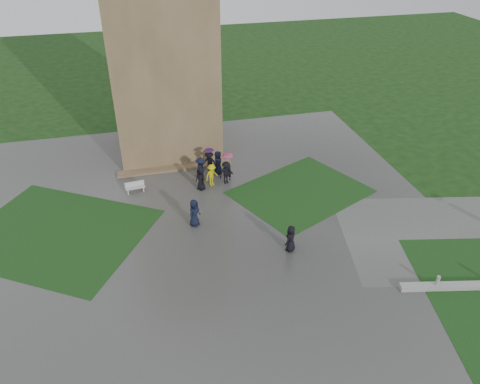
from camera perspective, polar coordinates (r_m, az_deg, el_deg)
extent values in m
plane|color=black|center=(28.85, -5.24, -7.29)|extent=(120.00, 120.00, 0.00)
cube|color=#3A3A37|center=(30.41, -5.86, -4.95)|extent=(34.00, 34.00, 0.02)
cube|color=#133412|center=(32.40, -21.48, -4.71)|extent=(14.10, 13.46, 0.01)
cube|color=#133412|center=(34.62, 7.37, 0.02)|extent=(11.12, 10.15, 0.01)
cube|color=brown|center=(38.44, -9.76, 17.70)|extent=(8.00, 8.00, 18.00)
cube|color=brown|center=(37.56, -7.89, 2.90)|extent=(9.00, 0.80, 0.22)
cylinder|color=gray|center=(28.19, 22.91, -10.14)|extent=(0.20, 0.20, 0.90)
cube|color=#B4B3AF|center=(34.93, -12.65, 0.54)|extent=(1.44, 0.58, 0.06)
cube|color=#B4B3AF|center=(34.99, -13.51, 0.07)|extent=(0.12, 0.38, 0.39)
cube|color=#B4B3AF|center=(35.09, -11.72, 0.41)|extent=(0.12, 0.38, 0.39)
cube|color=#B4B3AF|center=(34.99, -12.75, 1.00)|extent=(1.39, 0.21, 0.37)
imported|color=black|center=(35.43, -1.48, 2.49)|extent=(0.61, 0.47, 1.49)
imported|color=black|center=(36.30, -2.70, 3.60)|extent=(0.81, 1.04, 1.90)
imported|color=black|center=(36.36, -3.74, 3.59)|extent=(1.35, 1.18, 1.87)
imported|color=#444549|center=(36.10, -4.74, 2.94)|extent=(0.61, 1.38, 1.45)
imported|color=black|center=(35.43, -4.80, 2.76)|extent=(0.66, 1.24, 1.90)
imported|color=black|center=(34.34, -4.81, 1.64)|extent=(0.97, 1.06, 1.79)
imported|color=#C6BD0B|center=(34.82, -3.47, 2.09)|extent=(1.25, 1.05, 1.72)
imported|color=black|center=(35.01, -1.70, 2.39)|extent=(1.30, 0.97, 1.81)
imported|color=pink|center=(34.84, -1.50, 4.25)|extent=(0.85, 0.85, 0.75)
imported|color=#662D7E|center=(35.92, -3.79, 4.91)|extent=(0.72, 0.72, 0.63)
imported|color=black|center=(30.51, -5.59, -2.55)|extent=(1.12, 1.12, 1.92)
imported|color=black|center=(28.47, 6.21, -5.66)|extent=(1.03, 1.00, 1.76)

